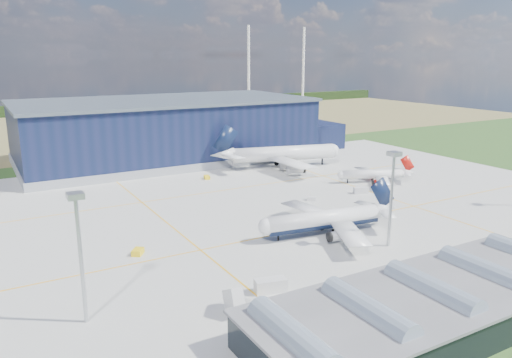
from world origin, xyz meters
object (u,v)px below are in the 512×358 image
airliner_navy (324,210)px  airliner_red (373,170)px  hangar (172,132)px  gse_van_b (361,190)px  car_a (423,280)px  airliner_widebody (284,146)px  airstair (234,304)px  gse_cart_b (312,199)px  light_mast_center (392,184)px  gse_tug_c (207,177)px  car_b (488,240)px  gse_tug_b (138,252)px  light_mast_west (79,237)px  gse_van_a (271,285)px

airliner_navy → airliner_red: size_ratio=1.38×
hangar → gse_van_b: (32.98, -85.89, -10.56)m
gse_van_b → car_a: bearing=175.6°
airliner_widebody → airstair: (-71.98, -94.86, -7.12)m
hangar → gse_van_b: bearing=-69.0°
gse_van_b → gse_cart_b: 18.83m
light_mast_center → airliner_red: bearing=50.8°
airliner_red → airliner_widebody: size_ratio=0.53×
gse_tug_c → airstair: size_ratio=0.56×
airliner_navy → gse_tug_c: airliner_navy is taller
gse_tug_c → airstair: airstair is taller
light_mast_center → gse_cart_b: bearing=80.1°
airliner_widebody → car_b: bearing=-76.9°
light_mast_center → gse_tug_c: bearing=96.9°
hangar → car_a: bearing=-90.4°
hangar → car_a: hangar is taller
gse_van_b → car_a: gse_van_b is taller
gse_tug_c → gse_cart_b: gse_tug_c is taller
airstair → gse_tug_c: bearing=75.0°
airliner_red → car_a: airliner_red is taller
hangar → car_a: (-1.07, -142.80, -10.97)m
airliner_red → hangar: bearing=-35.5°
hangar → gse_tug_b: bearing=-114.8°
light_mast_center → gse_tug_c: (-9.97, 82.39, -14.76)m
light_mast_west → gse_tug_b: light_mast_west is taller
light_mast_west → hangar: bearing=63.3°
light_mast_center → gse_van_a: light_mast_center is taller
airliner_red → gse_van_a: airliner_red is taller
light_mast_center → gse_van_b: (25.79, 38.92, -14.38)m
gse_van_a → gse_cart_b: (43.85, 46.69, -0.74)m
airliner_widebody → gse_tug_c: 36.27m
light_mast_west → gse_van_b: size_ratio=4.99×
car_b → airstair: bearing=97.6°
airliner_navy → airliner_widebody: 78.49m
airliner_navy → car_b: airliner_navy is taller
light_mast_west → gse_tug_c: 103.00m
airliner_navy → light_mast_west: bearing=21.4°
gse_cart_b → airliner_navy: bearing=-169.1°
airliner_red → gse_cart_b: (-32.26, -7.63, -4.13)m
airliner_red → car_a: size_ratio=7.62×
light_mast_center → airstair: light_mast_center is taller
hangar → car_b: 138.96m
gse_van_b → car_a: 66.32m
light_mast_west → car_a: light_mast_west is taller
airliner_navy → airliner_widebody: bearing=-107.3°
light_mast_center → gse_van_a: 39.90m
light_mast_center → gse_tug_c: 84.29m
light_mast_west → airliner_widebody: 127.84m
airliner_widebody → car_a: airliner_widebody is taller
gse_tug_b → light_mast_center: bearing=11.6°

